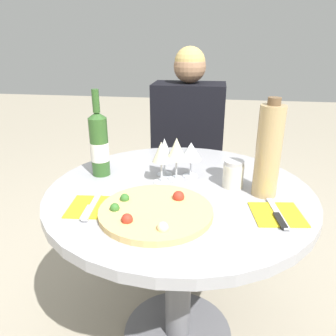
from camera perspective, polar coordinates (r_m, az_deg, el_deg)
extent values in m
plane|color=#9E937F|center=(1.63, 1.66, -27.02)|extent=(12.00, 12.00, 0.00)
cylinder|color=slate|center=(1.62, 1.66, -26.74)|extent=(0.47, 0.47, 0.02)
cylinder|color=slate|center=(1.38, 1.82, -17.37)|extent=(0.11, 0.11, 0.66)
cylinder|color=#9E9EA3|center=(1.20, 2.02, -4.39)|extent=(0.96, 0.96, 0.04)
cylinder|color=slate|center=(2.21, 3.11, -11.74)|extent=(0.36, 0.36, 0.01)
cylinder|color=slate|center=(2.10, 3.23, -6.83)|extent=(0.06, 0.06, 0.44)
cube|color=slate|center=(2.00, 3.37, -0.87)|extent=(0.40, 0.40, 0.03)
cube|color=slate|center=(2.11, 3.98, 6.47)|extent=(0.40, 0.02, 0.40)
cube|color=black|center=(1.94, 2.73, -8.96)|extent=(0.34, 0.36, 0.47)
cube|color=black|center=(1.91, 3.55, 6.77)|extent=(0.40, 0.24, 0.52)
sphere|color=#997051|center=(1.85, 3.81, 17.22)|extent=(0.17, 0.17, 0.17)
sphere|color=tan|center=(1.85, 3.83, 17.90)|extent=(0.17, 0.17, 0.17)
cylinder|color=#DBB26B|center=(1.02, -2.13, -7.54)|extent=(0.35, 0.35, 0.02)
sphere|color=beige|center=(0.91, -0.91, -10.30)|extent=(0.03, 0.03, 0.03)
sphere|color=#B22D1E|center=(1.07, 1.86, -5.00)|extent=(0.04, 0.04, 0.04)
sphere|color=#336B28|center=(1.02, -9.26, -6.87)|extent=(0.03, 0.03, 0.03)
sphere|color=#336B28|center=(1.07, -7.55, -5.23)|extent=(0.03, 0.03, 0.03)
sphere|color=#B22D1E|center=(0.95, -7.14, -8.85)|extent=(0.03, 0.03, 0.03)
cylinder|color=#2D5623|center=(1.30, -11.85, 3.60)|extent=(0.07, 0.07, 0.23)
cone|color=#2D5623|center=(1.27, -12.29, 9.06)|extent=(0.07, 0.07, 0.02)
cylinder|color=#2D5623|center=(1.26, -12.49, 11.35)|extent=(0.03, 0.03, 0.09)
cylinder|color=silver|center=(1.30, -11.79, 2.84)|extent=(0.07, 0.07, 0.07)
cylinder|color=tan|center=(1.14, 17.08, 2.67)|extent=(0.08, 0.08, 0.31)
cylinder|color=brown|center=(1.10, 18.06, 10.98)|extent=(0.04, 0.04, 0.02)
cylinder|color=silver|center=(1.21, 11.27, -1.32)|extent=(0.08, 0.08, 0.09)
cylinder|color=#B2B2B7|center=(1.19, 11.45, 0.91)|extent=(0.07, 0.07, 0.02)
cylinder|color=silver|center=(1.27, 1.44, -1.85)|extent=(0.06, 0.06, 0.00)
cylinder|color=silver|center=(1.25, 1.46, -0.13)|extent=(0.01, 0.01, 0.08)
cone|color=beige|center=(1.22, 1.50, 3.41)|extent=(0.07, 0.07, 0.08)
cylinder|color=silver|center=(1.31, -0.60, -1.08)|extent=(0.06, 0.06, 0.00)
cylinder|color=silver|center=(1.29, -0.61, 0.28)|extent=(0.01, 0.01, 0.06)
cone|color=silver|center=(1.27, -0.62, 3.37)|extent=(0.07, 0.07, 0.08)
cylinder|color=silver|center=(1.24, -1.13, -2.37)|extent=(0.06, 0.06, 0.00)
cylinder|color=silver|center=(1.22, -1.14, -0.59)|extent=(0.01, 0.01, 0.08)
cone|color=beige|center=(1.20, -1.17, 2.86)|extent=(0.07, 0.07, 0.08)
cylinder|color=silver|center=(1.30, 3.91, -1.34)|extent=(0.06, 0.06, 0.00)
cylinder|color=silver|center=(1.28, 3.95, 0.13)|extent=(0.01, 0.01, 0.07)
cone|color=silver|center=(1.26, 4.03, 3.00)|extent=(0.08, 0.08, 0.07)
cube|color=yellow|center=(1.09, -12.99, -6.58)|extent=(0.16, 0.16, 0.00)
cube|color=silver|center=(1.09, -13.01, -6.37)|extent=(0.04, 0.19, 0.00)
cube|color=silver|center=(1.05, -13.94, -7.45)|extent=(0.03, 0.09, 0.00)
cube|color=yellow|center=(1.07, 18.48, -7.63)|extent=(0.17, 0.17, 0.00)
cube|color=silver|center=(1.07, 18.51, -7.42)|extent=(0.04, 0.19, 0.00)
cube|color=black|center=(1.03, 18.93, -8.57)|extent=(0.03, 0.09, 0.00)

